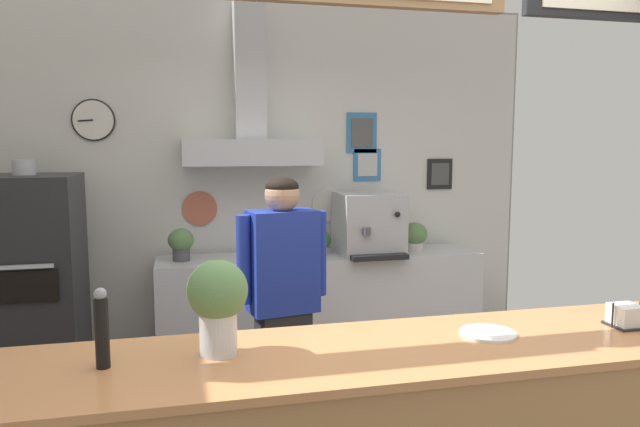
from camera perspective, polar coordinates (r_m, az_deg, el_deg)
The scene contains 13 objects.
back_wall_assembly at distance 4.76m, azimuth -5.15°, elevation 4.13°, with size 4.53×2.72×2.95m.
back_prep_counter at distance 4.81m, azimuth 0.15°, elevation -9.47°, with size 2.57×0.52×0.92m.
pizza_oven at distance 4.45m, azimuth -26.14°, elevation -6.93°, with size 0.64×0.72×1.70m.
shop_worker at distance 3.46m, azimuth -3.60°, elevation -8.73°, with size 0.54×0.29×1.62m.
espresso_machine at distance 4.75m, azimuth 4.72°, elevation -0.99°, with size 0.50×0.57×0.49m.
potted_sage at distance 4.93m, azimuth 9.15°, elevation -2.11°, with size 0.21×0.21×0.23m.
potted_basil at distance 4.56m, azimuth -13.30°, elevation -2.77°, with size 0.19×0.19×0.25m.
potted_oregano at distance 4.66m, azimuth -0.00°, elevation -2.71°, with size 0.18×0.18×0.21m.
potted_thyme at distance 4.59m, azimuth -3.40°, elevation -2.83°, with size 0.17×0.17×0.21m.
pepper_grinder at distance 2.10m, azimuth -20.35°, elevation -10.39°, with size 0.05×0.05×0.27m.
condiment_plate at distance 2.43m, azimuth 15.96°, elevation -11.08°, with size 0.22×0.22×0.01m.
basil_vase at distance 2.11m, azimuth -9.86°, elevation -8.46°, with size 0.21×0.21×0.34m.
napkin_holder at distance 2.73m, azimuth 27.49°, elevation -8.85°, with size 0.14×0.13×0.10m.
Camera 1 is at (-0.69, -2.36, 1.81)m, focal length 33.09 mm.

